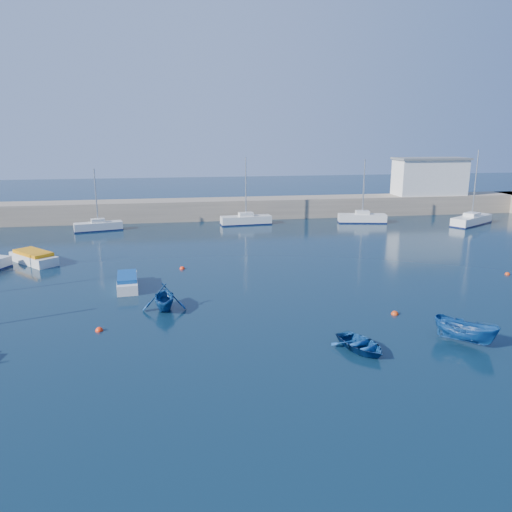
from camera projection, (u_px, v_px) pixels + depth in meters
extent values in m
plane|color=#0B2133|center=(317.00, 377.00, 24.11)|extent=(220.00, 220.00, 0.00)
cube|color=gray|center=(222.00, 209.00, 67.81)|extent=(96.00, 4.50, 2.60)
cube|color=silver|center=(430.00, 177.00, 71.66)|extent=(10.00, 4.00, 5.00)
cube|color=silver|center=(98.00, 227.00, 59.38)|extent=(5.71, 2.81, 1.02)
cylinder|color=#B7BABC|center=(96.00, 196.00, 58.49)|extent=(0.15, 0.15, 6.33)
cube|color=silver|center=(246.00, 220.00, 63.44)|extent=(6.52, 2.34, 1.08)
cylinder|color=#B7BABC|center=(246.00, 187.00, 62.42)|extent=(0.16, 0.16, 7.35)
cube|color=silver|center=(362.00, 218.00, 64.71)|extent=(6.32, 2.87, 1.11)
cylinder|color=#B7BABC|center=(364.00, 187.00, 63.73)|extent=(0.16, 0.16, 7.02)
cube|color=silver|center=(471.00, 220.00, 63.35)|extent=(7.14, 5.52, 1.09)
cylinder|color=#B7BABC|center=(475.00, 183.00, 62.22)|extent=(0.16, 0.16, 8.25)
cube|color=silver|center=(127.00, 283.00, 37.69)|extent=(1.82, 4.33, 0.75)
cube|color=navy|center=(127.00, 277.00, 37.57)|extent=(1.66, 3.27, 0.28)
cube|color=silver|center=(34.00, 259.00, 44.84)|extent=(4.97, 5.26, 0.80)
cube|color=orange|center=(33.00, 253.00, 44.71)|extent=(4.00, 4.19, 0.30)
imported|color=navy|center=(361.00, 345.00, 26.89)|extent=(3.32, 3.90, 0.68)
imported|color=navy|center=(164.00, 297.00, 33.01)|extent=(2.89, 3.34, 1.75)
imported|color=navy|center=(465.00, 331.00, 27.77)|extent=(3.28, 3.64, 1.38)
sphere|color=#FF2E0D|center=(99.00, 331.00, 29.64)|extent=(0.46, 0.46, 0.46)
sphere|color=#BC340E|center=(395.00, 314.00, 32.30)|extent=(0.49, 0.49, 0.49)
sphere|color=#FF2E0D|center=(182.00, 269.00, 42.97)|extent=(0.46, 0.46, 0.46)
sphere|color=#BC340E|center=(507.00, 275.00, 41.29)|extent=(0.41, 0.41, 0.41)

